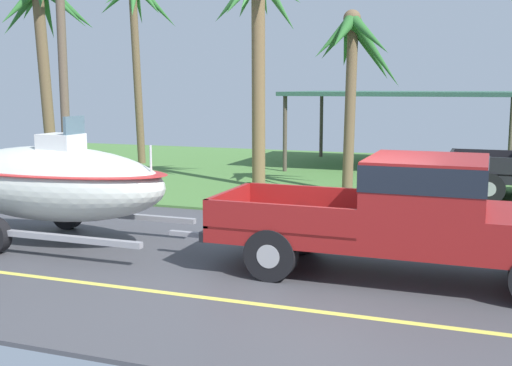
{
  "coord_description": "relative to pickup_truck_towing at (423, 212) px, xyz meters",
  "views": [
    {
      "loc": [
        2.02,
        -9.58,
        2.91
      ],
      "look_at": [
        -1.76,
        0.66,
        1.26
      ],
      "focal_mm": 44.93,
      "sensor_mm": 36.0,
      "label": 1
    }
  ],
  "objects": [
    {
      "name": "utility_pole",
      "position": [
        -10.13,
        5.01,
        2.97
      ],
      "size": [
        0.24,
        1.8,
        7.72
      ],
      "color": "brown",
      "rests_on": "ground"
    },
    {
      "name": "palm_tree_far_left",
      "position": [
        -11.95,
        6.62,
        3.65
      ],
      "size": [
        3.16,
        2.65,
        6.2
      ],
      "color": "brown",
      "rests_on": "ground"
    },
    {
      "name": "palm_tree_mid",
      "position": [
        -2.62,
        7.53,
        2.74
      ],
      "size": [
        2.5,
        2.9,
        4.93
      ],
      "color": "brown",
      "rests_on": "ground"
    },
    {
      "name": "palm_tree_near_left",
      "position": [
        -5.37,
        7.43,
        3.74
      ],
      "size": [
        2.86,
        2.97,
        6.34
      ],
      "color": "brown",
      "rests_on": "ground"
    },
    {
      "name": "carport_awning",
      "position": [
        -2.04,
        13.29,
        1.58
      ],
      "size": [
        7.71,
        5.39,
        2.73
      ],
      "color": "#4C4238",
      "rests_on": "ground"
    },
    {
      "name": "boat_on_trailer",
      "position": [
        -6.74,
        -0.0,
        0.1
      ],
      "size": [
        5.97,
        2.33,
        2.38
      ],
      "color": "gray",
      "rests_on": "ground"
    },
    {
      "name": "pickup_truck_towing",
      "position": [
        0.0,
        0.0,
        0.0
      ],
      "size": [
        5.91,
        1.99,
        1.87
      ],
      "color": "maroon",
      "rests_on": "ground"
    },
    {
      "name": "palm_tree_near_right",
      "position": [
        -11.35,
        11.04,
        4.27
      ],
      "size": [
        2.77,
        2.82,
        6.83
      ],
      "color": "brown",
      "rests_on": "ground"
    },
    {
      "name": "ground",
      "position": [
        -1.12,
        8.23,
        -1.05
      ],
      "size": [
        36.0,
        22.0,
        0.11
      ],
      "color": "#424247"
    }
  ]
}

